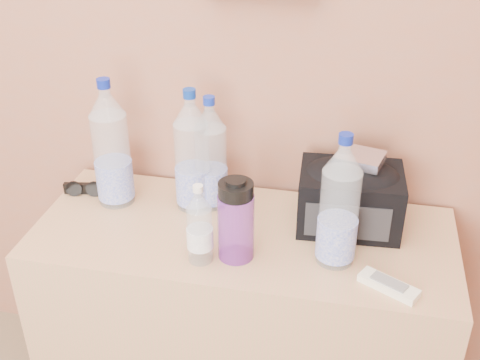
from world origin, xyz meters
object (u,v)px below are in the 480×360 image
nalgene_bottle (236,219)px  pet_small (200,228)px  sunglasses (85,188)px  toiletry_bag (350,195)px  pet_large_a (111,150)px  ac_remote (389,286)px  foil_packet (360,158)px  dresser (242,329)px  pet_large_d (339,208)px  pet_large_b (192,157)px  pet_large_c (211,159)px

nalgene_bottle → pet_small: bearing=-157.8°
sunglasses → toiletry_bag: toiletry_bag is taller
pet_large_a → ac_remote: (0.77, -0.24, -0.15)m
pet_large_a → sunglasses: pet_large_a is taller
pet_small → sunglasses: (-0.42, 0.24, -0.08)m
toiletry_bag → foil_packet: size_ratio=2.30×
dresser → pet_large_d: (0.25, -0.07, 0.51)m
dresser → sunglasses: bearing=168.7°
pet_large_a → pet_small: (0.31, -0.22, -0.07)m
dresser → nalgene_bottle: size_ratio=5.09×
foil_packet → toiletry_bag: bearing=-128.5°
dresser → pet_large_a: 0.65m
ac_remote → foil_packet: foil_packet is taller
pet_large_d → sunglasses: (-0.74, 0.17, -0.14)m
pet_large_d → nalgene_bottle: bearing=-172.0°
pet_large_d → nalgene_bottle: size_ratio=1.57×
pet_large_b → pet_large_d: bearing=-22.8°
pet_large_c → sunglasses: size_ratio=2.61×
dresser → nalgene_bottle: bearing=-87.6°
foil_packet → pet_small: bearing=-145.2°
pet_small → foil_packet: pet_small is taller
pet_large_a → toiletry_bag: bearing=1.3°
pet_large_a → pet_large_b: 0.23m
ac_remote → foil_packet: (-0.09, 0.27, 0.19)m
pet_large_d → toiletry_bag: (0.02, 0.17, -0.06)m
pet_large_b → ac_remote: (0.54, -0.26, -0.15)m
pet_large_b → pet_small: pet_large_b is taller
pet_large_a → foil_packet: pet_large_a is taller
toiletry_bag → ac_remote: bearing=-70.0°
pet_large_b → nalgene_bottle: bearing=-51.1°
sunglasses → nalgene_bottle: bearing=-32.2°
pet_large_c → toiletry_bag: pet_large_c is taller
pet_large_c → pet_large_d: (0.36, -0.19, 0.01)m
pet_large_a → nalgene_bottle: size_ratio=1.68×
toiletry_bag → dresser: bearing=-164.0°
pet_large_d → nalgene_bottle: pet_large_d is taller
dresser → pet_large_d: 0.57m
sunglasses → ac_remote: sunglasses is taller
sunglasses → pet_small: bearing=-39.7°
sunglasses → ac_remote: 0.91m
pet_large_a → pet_large_d: bearing=-13.3°
pet_small → toiletry_bag: size_ratio=0.80×
dresser → pet_large_b: bearing=147.9°
pet_large_c → pet_small: 0.27m
pet_large_a → sunglasses: (-0.11, 0.02, -0.15)m
dresser → pet_large_b: pet_large_b is taller
pet_large_a → pet_small: pet_large_a is taller
nalgene_bottle → sunglasses: 0.55m
nalgene_bottle → foil_packet: nalgene_bottle is taller
pet_small → nalgene_bottle: nalgene_bottle is taller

